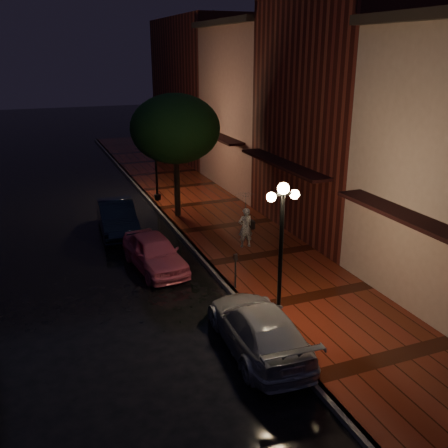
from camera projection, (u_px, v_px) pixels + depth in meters
name	position (u px, v px, depth m)	size (l,w,h in m)	color
ground	(208.00, 267.00, 18.87)	(120.00, 120.00, 0.00)	black
sidewalk	(262.00, 257.00, 19.63)	(4.50, 60.00, 0.15)	#4D1B0D
curb	(208.00, 265.00, 18.84)	(0.25, 60.00, 0.15)	#595451
storefront_mid	(345.00, 106.00, 21.24)	(5.00, 8.00, 11.00)	#511914
storefront_far	(263.00, 110.00, 28.60)	(5.00, 8.00, 9.00)	#8C5951
storefront_extra	(205.00, 89.00, 37.21)	(5.00, 12.00, 10.00)	#511914
streetlamp_near	(281.00, 248.00, 13.74)	(0.96, 0.36, 4.31)	black
streetlamp_far	(156.00, 155.00, 26.04)	(0.96, 0.36, 4.31)	black
street_tree	(176.00, 131.00, 22.94)	(4.16, 4.16, 5.80)	black
pink_car	(155.00, 252.00, 18.50)	(1.56, 3.88, 1.32)	#D55777
navy_car	(117.00, 217.00, 22.23)	(1.51, 4.33, 1.43)	black
silver_car	(258.00, 328.00, 13.48)	(1.84, 4.52, 1.31)	#9F9EA6
woman_with_umbrella	(246.00, 211.00, 19.94)	(0.96, 0.98, 2.31)	white
parking_meter	(235.00, 268.00, 16.63)	(0.12, 0.09, 1.23)	black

